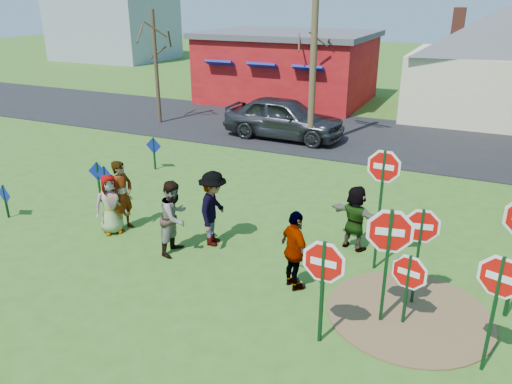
# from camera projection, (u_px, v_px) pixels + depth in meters

# --- Properties ---
(ground) EXTENTS (120.00, 120.00, 0.00)m
(ground) POSITION_uv_depth(u_px,v_px,m) (230.00, 247.00, 12.40)
(ground) COLOR #365A19
(ground) RESTS_ON ground
(road) EXTENTS (120.00, 7.50, 0.04)m
(road) POSITION_uv_depth(u_px,v_px,m) (350.00, 136.00, 22.10)
(road) COLOR black
(road) RESTS_ON ground
(dirt_patch) EXTENTS (3.20, 3.20, 0.03)m
(dirt_patch) POSITION_uv_depth(u_px,v_px,m) (409.00, 313.00, 9.80)
(dirt_patch) COLOR brown
(dirt_patch) RESTS_ON ground
(red_building) EXTENTS (9.40, 7.69, 3.90)m
(red_building) POSITION_uv_depth(u_px,v_px,m) (288.00, 66.00, 29.01)
(red_building) COLOR maroon
(red_building) RESTS_ON ground
(cream_house) EXTENTS (9.40, 9.40, 6.50)m
(cream_house) POSITION_uv_depth(u_px,v_px,m) (498.00, 59.00, 24.38)
(cream_house) COLOR beige
(cream_house) RESTS_ON ground
(distant_building) EXTENTS (10.00, 8.00, 8.00)m
(distant_building) POSITION_uv_depth(u_px,v_px,m) (113.00, 16.00, 47.14)
(distant_building) COLOR #8C939E
(distant_building) RESTS_ON ground
(stop_sign_a) EXTENTS (1.05, 0.07, 2.15)m
(stop_sign_a) POSITION_uv_depth(u_px,v_px,m) (323.00, 271.00, 8.53)
(stop_sign_a) COLOR #0E3619
(stop_sign_a) RESTS_ON ground
(stop_sign_b) EXTENTS (0.98, 0.07, 2.95)m
(stop_sign_b) POSITION_uv_depth(u_px,v_px,m) (383.00, 180.00, 10.67)
(stop_sign_b) COLOR #0E3619
(stop_sign_b) RESTS_ON ground
(stop_sign_c) EXTENTS (0.94, 0.20, 2.20)m
(stop_sign_c) POSITION_uv_depth(u_px,v_px,m) (420.00, 236.00, 9.61)
(stop_sign_c) COLOR #0E3619
(stop_sign_c) RESTS_ON ground
(stop_sign_e) EXTENTS (0.92, 0.21, 1.58)m
(stop_sign_e) POSITION_uv_depth(u_px,v_px,m) (409.00, 276.00, 9.17)
(stop_sign_e) COLOR #0E3619
(stop_sign_e) RESTS_ON ground
(stop_sign_f) EXTENTS (0.93, 0.30, 2.27)m
(stop_sign_f) POSITION_uv_depth(u_px,v_px,m) (499.00, 287.00, 7.77)
(stop_sign_f) COLOR #0E3619
(stop_sign_f) RESTS_ON ground
(stop_sign_g) EXTENTS (1.14, 0.25, 2.49)m
(stop_sign_g) POSITION_uv_depth(u_px,v_px,m) (389.00, 242.00, 8.99)
(stop_sign_g) COLOR #0E3619
(stop_sign_g) RESTS_ON ground
(blue_diamond_a) EXTENTS (0.57, 0.12, 0.99)m
(blue_diamond_a) POSITION_uv_depth(u_px,v_px,m) (5.00, 198.00, 13.83)
(blue_diamond_a) COLOR #0E3619
(blue_diamond_a) RESTS_ON ground
(blue_diamond_b) EXTENTS (0.61, 0.10, 1.27)m
(blue_diamond_b) POSITION_uv_depth(u_px,v_px,m) (98.00, 177.00, 14.86)
(blue_diamond_b) COLOR #0E3619
(blue_diamond_b) RESTS_ON ground
(blue_diamond_c) EXTENTS (0.62, 0.06, 1.20)m
(blue_diamond_c) POSITION_uv_depth(u_px,v_px,m) (105.00, 180.00, 14.72)
(blue_diamond_c) COLOR #0E3619
(blue_diamond_c) RESTS_ON ground
(blue_diamond_d) EXTENTS (0.62, 0.06, 1.19)m
(blue_diamond_d) POSITION_uv_depth(u_px,v_px,m) (154.00, 150.00, 17.67)
(blue_diamond_d) COLOR #0E3619
(blue_diamond_d) RESTS_ON ground
(person_a) EXTENTS (0.90, 0.93, 1.61)m
(person_a) POSITION_uv_depth(u_px,v_px,m) (110.00, 204.00, 12.90)
(person_a) COLOR #404396
(person_a) RESTS_ON ground
(person_b) EXTENTS (0.47, 0.70, 1.91)m
(person_b) POSITION_uv_depth(u_px,v_px,m) (123.00, 196.00, 13.03)
(person_b) COLOR #1C6967
(person_b) RESTS_ON ground
(person_c) EXTENTS (0.71, 0.90, 1.83)m
(person_c) POSITION_uv_depth(u_px,v_px,m) (174.00, 217.00, 11.88)
(person_c) COLOR brown
(person_c) RESTS_ON ground
(person_d) EXTENTS (0.94, 1.35, 1.91)m
(person_d) POSITION_uv_depth(u_px,v_px,m) (213.00, 209.00, 12.24)
(person_d) COLOR #343439
(person_d) RESTS_ON ground
(person_e) EXTENTS (1.07, 1.00, 1.77)m
(person_e) POSITION_uv_depth(u_px,v_px,m) (295.00, 251.00, 10.38)
(person_e) COLOR #583160
(person_e) RESTS_ON ground
(person_f) EXTENTS (1.59, 0.92, 1.64)m
(person_f) POSITION_uv_depth(u_px,v_px,m) (355.00, 218.00, 12.08)
(person_f) COLOR #20502A
(person_f) RESTS_ON ground
(suv) EXTENTS (5.26, 2.27, 1.77)m
(suv) POSITION_uv_depth(u_px,v_px,m) (284.00, 118.00, 21.42)
(suv) COLOR #2C2B30
(suv) RESTS_ON road
(utility_pole) EXTENTS (1.94, 0.80, 8.29)m
(utility_pole) POSITION_uv_depth(u_px,v_px,m) (314.00, 37.00, 18.80)
(utility_pole) COLOR #4C3823
(utility_pole) RESTS_ON ground
(bare_tree_west) EXTENTS (1.80, 1.80, 5.24)m
(bare_tree_west) POSITION_uv_depth(u_px,v_px,m) (155.00, 51.00, 23.16)
(bare_tree_west) COLOR #382819
(bare_tree_west) RESTS_ON ground
(bare_tree_east) EXTENTS (1.80, 1.80, 4.54)m
(bare_tree_east) POSITION_uv_depth(u_px,v_px,m) (312.00, 58.00, 24.43)
(bare_tree_east) COLOR #382819
(bare_tree_east) RESTS_ON ground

